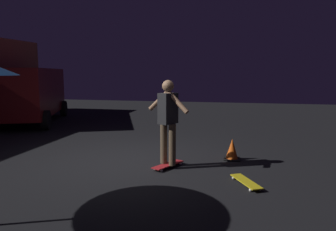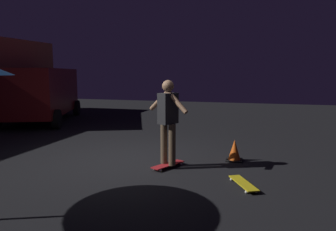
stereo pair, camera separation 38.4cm
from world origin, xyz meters
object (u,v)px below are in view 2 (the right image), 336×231
skateboard_ridden (168,165)px  skateboard_spare (243,183)px  traffic_cone (234,151)px  skater (168,116)px  parked_van (41,92)px

skateboard_ridden → skateboard_spare: size_ratio=1.00×
skateboard_ridden → skateboard_spare: same height
skateboard_ridden → traffic_cone: bearing=-55.1°
skateboard_ridden → traffic_cone: 1.52m
skateboard_ridden → skater: skater is taller
skateboard_spare → skater: 1.92m
skateboard_ridden → traffic_cone: (0.86, -1.24, 0.16)m
skater → traffic_cone: size_ratio=3.63×
skateboard_ridden → traffic_cone: size_ratio=1.71×
skateboard_spare → traffic_cone: 1.58m
parked_van → skateboard_spare: bearing=-123.4°
parked_van → skateboard_spare: size_ratio=6.33×
skateboard_ridden → traffic_cone: traffic_cone is taller
traffic_cone → skater: bearing=124.9°
skater → traffic_cone: bearing=-55.1°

